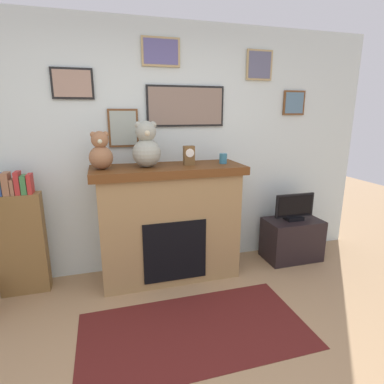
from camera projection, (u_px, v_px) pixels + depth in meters
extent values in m
cube|color=silver|center=(147.00, 152.00, 3.31)|extent=(5.20, 0.12, 2.60)
cube|color=black|center=(186.00, 106.00, 3.23)|extent=(0.83, 0.02, 0.41)
cube|color=#806B5C|center=(186.00, 106.00, 3.22)|extent=(0.79, 0.00, 0.37)
cube|color=tan|center=(259.00, 65.00, 3.35)|extent=(0.30, 0.02, 0.31)
cube|color=slate|center=(260.00, 65.00, 3.34)|extent=(0.26, 0.00, 0.27)
cube|color=black|center=(72.00, 84.00, 2.89)|extent=(0.38, 0.02, 0.28)
cube|color=#9F806D|center=(72.00, 83.00, 2.88)|extent=(0.34, 0.00, 0.24)
cube|color=brown|center=(294.00, 103.00, 3.57)|extent=(0.27, 0.02, 0.27)
cube|color=slate|center=(294.00, 103.00, 3.56)|extent=(0.23, 0.00, 0.23)
cube|color=brown|center=(123.00, 128.00, 3.11)|extent=(0.30, 0.02, 0.38)
cube|color=#9AA69A|center=(123.00, 128.00, 3.10)|extent=(0.26, 0.00, 0.34)
cube|color=tan|center=(161.00, 52.00, 3.04)|extent=(0.38, 0.02, 0.27)
cube|color=slate|center=(161.00, 52.00, 3.03)|extent=(0.34, 0.00, 0.23)
cube|color=#9A784B|center=(169.00, 226.00, 3.23)|extent=(1.39, 0.53, 1.11)
cube|color=brown|center=(168.00, 170.00, 3.08)|extent=(1.51, 0.59, 0.08)
cube|color=black|center=(175.00, 252.00, 3.02)|extent=(0.63, 0.02, 0.61)
cube|color=brown|center=(21.00, 244.00, 2.93)|extent=(0.43, 0.16, 0.99)
cube|color=#996546|center=(7.00, 184.00, 2.77)|extent=(0.06, 0.13, 0.20)
cube|color=#966448|center=(13.00, 187.00, 2.79)|extent=(0.03, 0.13, 0.14)
cube|color=#B02C2B|center=(18.00, 183.00, 2.79)|extent=(0.04, 0.13, 0.21)
cube|color=#3A7940|center=(24.00, 184.00, 2.81)|extent=(0.05, 0.13, 0.17)
cube|color=#B72E2A|center=(30.00, 184.00, 2.82)|extent=(0.04, 0.13, 0.18)
cube|color=black|center=(292.00, 239.00, 3.68)|extent=(0.65, 0.40, 0.49)
cube|color=black|center=(293.00, 218.00, 3.61)|extent=(0.20, 0.14, 0.04)
cube|color=black|center=(295.00, 205.00, 3.57)|extent=(0.48, 0.03, 0.27)
cube|color=black|center=(295.00, 206.00, 3.56)|extent=(0.44, 0.00, 0.23)
cube|color=#541A17|center=(195.00, 330.00, 2.49)|extent=(1.82, 0.94, 0.01)
cylinder|color=teal|center=(223.00, 158.00, 3.20)|extent=(0.08, 0.08, 0.11)
cube|color=brown|center=(189.00, 156.00, 3.09)|extent=(0.11, 0.07, 0.19)
cylinder|color=white|center=(190.00, 153.00, 3.04)|extent=(0.08, 0.01, 0.08)
sphere|color=#946342|center=(101.00, 158.00, 2.86)|extent=(0.22, 0.22, 0.22)
sphere|color=#946342|center=(100.00, 140.00, 2.81)|extent=(0.16, 0.16, 0.16)
sphere|color=#946342|center=(93.00, 135.00, 2.79)|extent=(0.06, 0.06, 0.06)
sphere|color=#946342|center=(106.00, 134.00, 2.82)|extent=(0.06, 0.06, 0.06)
sphere|color=beige|center=(100.00, 141.00, 2.76)|extent=(0.05, 0.05, 0.05)
sphere|color=#9A9D8E|center=(147.00, 153.00, 2.96)|extent=(0.27, 0.27, 0.27)
sphere|color=#9A9D8E|center=(146.00, 131.00, 2.91)|extent=(0.20, 0.20, 0.20)
sphere|color=#9A9D8E|center=(138.00, 125.00, 2.88)|extent=(0.07, 0.07, 0.07)
sphere|color=#9A9D8E|center=(153.00, 125.00, 2.92)|extent=(0.07, 0.07, 0.07)
sphere|color=beige|center=(147.00, 133.00, 2.84)|extent=(0.06, 0.06, 0.06)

